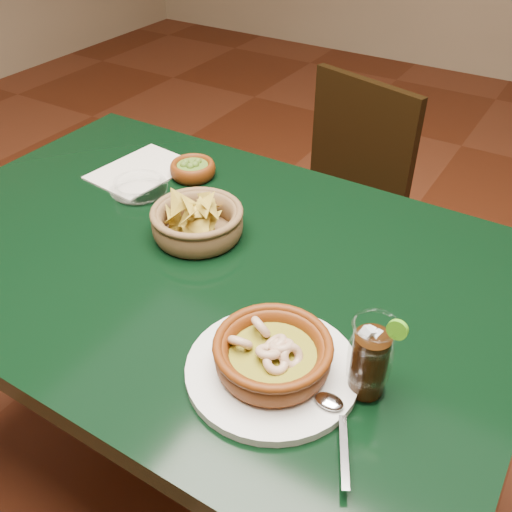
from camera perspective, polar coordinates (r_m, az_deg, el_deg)
The scene contains 9 objects.
ground at distance 1.64m, azimuth -4.06°, elevation -21.12°, with size 7.00×7.00×0.00m, color #471C0C.
dining_table at distance 1.14m, azimuth -5.45°, elevation -3.61°, with size 1.20×0.80×0.75m.
dining_chair at distance 1.76m, azimuth 7.55°, elevation 4.67°, with size 0.47×0.47×0.83m.
shrimp_plate at distance 0.83m, azimuth 1.69°, elevation -10.19°, with size 0.31×0.26×0.08m.
chip_basket at distance 1.11m, azimuth -5.89°, elevation 3.41°, with size 0.21×0.21×0.13m.
guacamole_ramekin at distance 1.32m, azimuth -6.35°, elevation 8.65°, with size 0.12×0.12×0.04m.
cola_drink at distance 0.80m, azimuth 11.31°, elevation -10.06°, with size 0.13×0.13×0.15m.
glass_ashtray at distance 1.27m, azimuth -11.64°, elevation 6.73°, with size 0.13×0.13×0.03m.
paper_menu at distance 1.37m, azimuth -11.39°, elevation 8.38°, with size 0.19×0.24×0.00m.
Camera 1 is at (0.55, -0.68, 1.39)m, focal length 40.00 mm.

